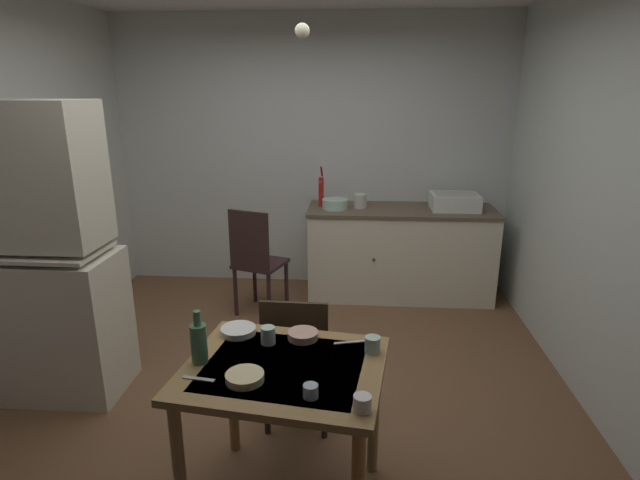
{
  "coord_description": "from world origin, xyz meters",
  "views": [
    {
      "loc": [
        0.46,
        -3.0,
        1.99
      ],
      "look_at": [
        0.23,
        0.0,
        1.07
      ],
      "focal_mm": 28.32,
      "sensor_mm": 36.0,
      "label": 1
    }
  ],
  "objects_px": {
    "sink_basin": "(455,201)",
    "teacup_cream": "(311,391)",
    "hand_pump": "(321,189)",
    "glass_bottle": "(199,342)",
    "chair_far_side": "(297,355)",
    "serving_bowl_wide": "(238,330)",
    "hutch_cabinet": "(47,265)",
    "dining_table": "(284,388)",
    "chair_by_counter": "(256,260)",
    "mixing_bowl_counter": "(335,204)"
  },
  "relations": [
    {
      "from": "hutch_cabinet",
      "to": "sink_basin",
      "type": "xyz_separation_m",
      "value": [
        2.89,
        1.82,
        0.06
      ]
    },
    {
      "from": "hand_pump",
      "to": "glass_bottle",
      "type": "distance_m",
      "value": 2.77
    },
    {
      "from": "hand_pump",
      "to": "chair_by_counter",
      "type": "distance_m",
      "value": 0.96
    },
    {
      "from": "sink_basin",
      "to": "serving_bowl_wide",
      "type": "bearing_deg",
      "value": -122.17
    },
    {
      "from": "dining_table",
      "to": "chair_by_counter",
      "type": "height_order",
      "value": "chair_by_counter"
    },
    {
      "from": "hand_pump",
      "to": "glass_bottle",
      "type": "height_order",
      "value": "hand_pump"
    },
    {
      "from": "chair_far_side",
      "to": "serving_bowl_wide",
      "type": "height_order",
      "value": "chair_far_side"
    },
    {
      "from": "dining_table",
      "to": "teacup_cream",
      "type": "height_order",
      "value": "teacup_cream"
    },
    {
      "from": "dining_table",
      "to": "chair_far_side",
      "type": "xyz_separation_m",
      "value": [
        -0.01,
        0.61,
        -0.17
      ]
    },
    {
      "from": "mixing_bowl_counter",
      "to": "chair_far_side",
      "type": "relative_size",
      "value": 0.28
    },
    {
      "from": "chair_far_side",
      "to": "serving_bowl_wide",
      "type": "xyz_separation_m",
      "value": [
        -0.27,
        -0.32,
        0.31
      ]
    },
    {
      "from": "chair_by_counter",
      "to": "glass_bottle",
      "type": "distance_m",
      "value": 2.18
    },
    {
      "from": "sink_basin",
      "to": "teacup_cream",
      "type": "distance_m",
      "value": 3.14
    },
    {
      "from": "glass_bottle",
      "to": "teacup_cream",
      "type": "bearing_deg",
      "value": -23.9
    },
    {
      "from": "glass_bottle",
      "to": "dining_table",
      "type": "bearing_deg",
      "value": 0.12
    },
    {
      "from": "mixing_bowl_counter",
      "to": "dining_table",
      "type": "xyz_separation_m",
      "value": [
        -0.11,
        -2.65,
        -0.28
      ]
    },
    {
      "from": "hutch_cabinet",
      "to": "mixing_bowl_counter",
      "type": "height_order",
      "value": "hutch_cabinet"
    },
    {
      "from": "dining_table",
      "to": "hand_pump",
      "type": "bearing_deg",
      "value": 90.57
    },
    {
      "from": "hand_pump",
      "to": "chair_far_side",
      "type": "xyz_separation_m",
      "value": [
        0.02,
        -2.14,
        -0.57
      ]
    },
    {
      "from": "mixing_bowl_counter",
      "to": "chair_far_side",
      "type": "height_order",
      "value": "mixing_bowl_counter"
    },
    {
      "from": "chair_by_counter",
      "to": "glass_bottle",
      "type": "bearing_deg",
      "value": -85.45
    },
    {
      "from": "hutch_cabinet",
      "to": "dining_table",
      "type": "bearing_deg",
      "value": -27.99
    },
    {
      "from": "sink_basin",
      "to": "mixing_bowl_counter",
      "type": "relative_size",
      "value": 1.82
    },
    {
      "from": "sink_basin",
      "to": "chair_by_counter",
      "type": "xyz_separation_m",
      "value": [
        -1.79,
        -0.56,
        -0.43
      ]
    },
    {
      "from": "hutch_cabinet",
      "to": "sink_basin",
      "type": "height_order",
      "value": "hutch_cabinet"
    },
    {
      "from": "hutch_cabinet",
      "to": "hand_pump",
      "type": "bearing_deg",
      "value": 49.02
    },
    {
      "from": "sink_basin",
      "to": "dining_table",
      "type": "xyz_separation_m",
      "value": [
        -1.24,
        -2.7,
        -0.31
      ]
    },
    {
      "from": "hutch_cabinet",
      "to": "glass_bottle",
      "type": "relative_size",
      "value": 7.46
    },
    {
      "from": "dining_table",
      "to": "glass_bottle",
      "type": "relative_size",
      "value": 3.87
    },
    {
      "from": "sink_basin",
      "to": "chair_far_side",
      "type": "distance_m",
      "value": 2.48
    },
    {
      "from": "chair_far_side",
      "to": "glass_bottle",
      "type": "relative_size",
      "value": 3.37
    },
    {
      "from": "chair_by_counter",
      "to": "serving_bowl_wide",
      "type": "distance_m",
      "value": 1.89
    },
    {
      "from": "chair_far_side",
      "to": "chair_by_counter",
      "type": "height_order",
      "value": "chair_by_counter"
    },
    {
      "from": "sink_basin",
      "to": "teacup_cream",
      "type": "bearing_deg",
      "value": -110.34
    },
    {
      "from": "hutch_cabinet",
      "to": "teacup_cream",
      "type": "relative_size",
      "value": 30.38
    },
    {
      "from": "glass_bottle",
      "to": "mixing_bowl_counter",
      "type": "bearing_deg",
      "value": 79.28
    },
    {
      "from": "hand_pump",
      "to": "serving_bowl_wide",
      "type": "height_order",
      "value": "hand_pump"
    },
    {
      "from": "dining_table",
      "to": "serving_bowl_wide",
      "type": "height_order",
      "value": "serving_bowl_wide"
    },
    {
      "from": "hand_pump",
      "to": "dining_table",
      "type": "height_order",
      "value": "hand_pump"
    },
    {
      "from": "sink_basin",
      "to": "mixing_bowl_counter",
      "type": "bearing_deg",
      "value": -177.45
    },
    {
      "from": "hand_pump",
      "to": "dining_table",
      "type": "relative_size",
      "value": 0.39
    },
    {
      "from": "teacup_cream",
      "to": "chair_by_counter",
      "type": "bearing_deg",
      "value": 106.51
    },
    {
      "from": "sink_basin",
      "to": "glass_bottle",
      "type": "distance_m",
      "value": 3.15
    },
    {
      "from": "chair_by_counter",
      "to": "serving_bowl_wide",
      "type": "relative_size",
      "value": 5.46
    },
    {
      "from": "chair_far_side",
      "to": "chair_by_counter",
      "type": "distance_m",
      "value": 1.63
    },
    {
      "from": "teacup_cream",
      "to": "serving_bowl_wide",
      "type": "bearing_deg",
      "value": 128.64
    },
    {
      "from": "mixing_bowl_counter",
      "to": "teacup_cream",
      "type": "bearing_deg",
      "value": -89.34
    },
    {
      "from": "hutch_cabinet",
      "to": "mixing_bowl_counter",
      "type": "distance_m",
      "value": 2.5
    },
    {
      "from": "hutch_cabinet",
      "to": "dining_table",
      "type": "distance_m",
      "value": 1.89
    },
    {
      "from": "serving_bowl_wide",
      "to": "glass_bottle",
      "type": "bearing_deg",
      "value": -110.65
    }
  ]
}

